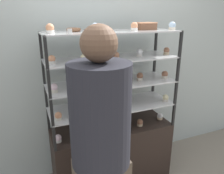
{
  "coord_description": "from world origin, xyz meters",
  "views": [
    {
      "loc": [
        -0.8,
        -1.93,
        1.83
      ],
      "look_at": [
        0.0,
        0.0,
        1.12
      ],
      "focal_mm": 35.0,
      "sensor_mm": 36.0,
      "label": 1
    }
  ],
  "objects": [
    {
      "name": "price_tag_1",
      "position": [
        -0.4,
        -0.21,
        0.94
      ],
      "size": [
        0.04,
        0.0,
        0.04
      ],
      "color": "white",
      "rests_on": "display_riser_lower"
    },
    {
      "name": "cupcake_11",
      "position": [
        0.58,
        -0.08,
        1.21
      ],
      "size": [
        0.07,
        0.07,
        0.08
      ],
      "color": "beige",
      "rests_on": "display_riser_middle"
    },
    {
      "name": "display_riser_upper",
      "position": [
        0.0,
        0.0,
        1.41
      ],
      "size": [
        1.29,
        0.45,
        0.25
      ],
      "color": "black",
      "rests_on": "display_riser_middle"
    },
    {
      "name": "display_riser_middle",
      "position": [
        0.0,
        0.0,
        1.16
      ],
      "size": [
        1.29,
        0.45,
        0.25
      ],
      "color": "black",
      "rests_on": "display_riser_lower"
    },
    {
      "name": "layer_cake_centerpiece",
      "position": [
        0.04,
        0.01,
        1.24
      ],
      "size": [
        0.16,
        0.16,
        0.13
      ],
      "color": "beige",
      "rests_on": "display_riser_middle"
    },
    {
      "name": "cupcake_20",
      "position": [
        0.58,
        -0.12,
        1.71
      ],
      "size": [
        0.07,
        0.07,
        0.08
      ],
      "color": "beige",
      "rests_on": "display_riser_top"
    },
    {
      "name": "cupcake_18",
      "position": [
        -0.19,
        -0.08,
        1.71
      ],
      "size": [
        0.07,
        0.07,
        0.08
      ],
      "color": "beige",
      "rests_on": "display_riser_top"
    },
    {
      "name": "display_riser_lower",
      "position": [
        0.0,
        0.0,
        0.91
      ],
      "size": [
        1.29,
        0.45,
        0.25
      ],
      "color": "black",
      "rests_on": "display_base"
    },
    {
      "name": "display_base",
      "position": [
        0.0,
        0.0,
        0.34
      ],
      "size": [
        1.29,
        0.45,
        0.67
      ],
      "color": "black",
      "rests_on": "ground_plane"
    },
    {
      "name": "sheet_cake_frosted",
      "position": [
        0.37,
        0.04,
        1.71
      ],
      "size": [
        0.19,
        0.16,
        0.07
      ],
      "color": "brown",
      "rests_on": "display_riser_top"
    },
    {
      "name": "cupcake_4",
      "position": [
        0.58,
        -0.05,
        0.71
      ],
      "size": [
        0.07,
        0.07,
        0.08
      ],
      "color": "#CCB28C",
      "rests_on": "display_base"
    },
    {
      "name": "price_tag_2",
      "position": [
        -0.09,
        -0.21,
        1.2
      ],
      "size": [
        0.04,
        0.0,
        0.04
      ],
      "color": "white",
      "rests_on": "display_riser_middle"
    },
    {
      "name": "donut_glazed",
      "position": [
        -0.35,
        0.07,
        1.69
      ],
      "size": [
        0.13,
        0.13,
        0.03
      ],
      "color": "brown",
      "rests_on": "display_riser_top"
    },
    {
      "name": "cupcake_8",
      "position": [
        -0.58,
        -0.08,
        1.21
      ],
      "size": [
        0.07,
        0.07,
        0.08
      ],
      "color": "beige",
      "rests_on": "display_riser_middle"
    },
    {
      "name": "cupcake_3",
      "position": [
        0.29,
        -0.09,
        0.71
      ],
      "size": [
        0.07,
        0.07,
        0.08
      ],
      "color": "#CCB28C",
      "rests_on": "display_base"
    },
    {
      "name": "cupcake_15",
      "position": [
        0.28,
        -0.04,
        1.46
      ],
      "size": [
        0.06,
        0.06,
        0.07
      ],
      "color": "white",
      "rests_on": "display_riser_upper"
    },
    {
      "name": "cupcake_5",
      "position": [
        -0.57,
        -0.12,
        0.96
      ],
      "size": [
        0.06,
        0.06,
        0.07
      ],
      "color": "beige",
      "rests_on": "display_riser_lower"
    },
    {
      "name": "price_tag_0",
      "position": [
        -0.25,
        -0.21,
        0.69
      ],
      "size": [
        0.04,
        0.0,
        0.04
      ],
      "color": "white",
      "rests_on": "display_base"
    },
    {
      "name": "customer_figure",
      "position": [
        -0.37,
        -0.69,
        0.95
      ],
      "size": [
        0.41,
        0.41,
        1.77
      ],
      "color": "brown",
      "rests_on": "ground_plane"
    },
    {
      "name": "cupcake_1",
      "position": [
        -0.28,
        -0.06,
        0.71
      ],
      "size": [
        0.07,
        0.07,
        0.08
      ],
      "color": "beige",
      "rests_on": "display_base"
    },
    {
      "name": "cupcake_17",
      "position": [
        -0.57,
        -0.09,
        1.71
      ],
      "size": [
        0.07,
        0.07,
        0.08
      ],
      "color": "white",
      "rests_on": "display_riser_top"
    },
    {
      "name": "price_tag_4",
      "position": [
        -0.44,
        -0.21,
        1.7
      ],
      "size": [
        0.04,
        0.0,
        0.04
      ],
      "color": "white",
      "rests_on": "display_riser_top"
    },
    {
      "name": "cupcake_6",
      "position": [
        0.01,
        -0.12,
        0.96
      ],
      "size": [
        0.06,
        0.06,
        0.07
      ],
      "color": "#CCB28C",
      "rests_on": "display_riser_lower"
    },
    {
      "name": "back_wall",
      "position": [
        0.0,
        0.37,
        1.3
      ],
      "size": [
        8.0,
        0.05,
        2.6
      ],
      "color": "#A8B2AD",
      "rests_on": "ground_plane"
    },
    {
      "name": "cupcake_12",
      "position": [
        -0.57,
        -0.07,
        1.46
      ],
      "size": [
        0.06,
        0.06,
        0.07
      ],
      "color": "white",
      "rests_on": "display_riser_upper"
    },
    {
      "name": "cupcake_2",
      "position": [
        0.01,
        -0.12,
        0.71
      ],
      "size": [
        0.07,
        0.07,
        0.08
      ],
      "color": "beige",
      "rests_on": "display_base"
    },
    {
      "name": "cupcake_13",
      "position": [
        -0.3,
        -0.1,
        1.46
      ],
      "size": [
        0.06,
        0.06,
        0.07
      ],
      "color": "#CCB28C",
      "rests_on": "display_riser_upper"
    },
    {
      "name": "cupcake_10",
      "position": [
        0.3,
        -0.04,
        1.21
      ],
      "size": [
        0.07,
        0.07,
        0.08
      ],
      "color": "beige",
      "rests_on": "display_riser_middle"
    },
    {
      "name": "cupcake_16",
      "position": [
        0.59,
        -0.06,
        1.46
      ],
      "size": [
        0.06,
        0.06,
        0.07
      ],
      "color": "#CCB28C",
      "rests_on": "display_riser_upper"
    },
    {
      "name": "cupcake_14",
      "position": [
        -0.01,
        -0.12,
        1.46
      ],
      "size": [
        0.06,
        0.06,
        0.07
      ],
      "color": "#CCB28C",
      "rests_on": "display_riser_upper"
    },
    {
      "name": "price_tag_3",
      "position": [
        -0.11,
        -0.21,
        1.45
      ],
      "size": [
        0.04,
        0.0,
        0.04
      ],
      "color": "white",
      "rests_on": "display_riser_upper"
    },
    {
      "name": "cupcake_19",
      "position": [
        0.19,
        -0.07,
        1.71
      ],
      "size": [
        0.07,
        0.07,
        0.08
      ],
      "color": "white",
      "rests_on": "display_riser_top"
    },
    {
      "name": "display_riser_top",
      "position": [
        0.0,
        0.0,
        1.66
      ],
      "size": [
        1.29,
        0.45,
        0.25
      ],
      "color": "black",
      "rests_on": "display_riser_upper"
    },
    {
      "name": "cupcake_0",
      "position": [
        -0.58,
        -0.08,
        0.71
      ],
      "size": [
        0.07,
        0.07,
        0.08
      ],
      "color": "white",
      "rests_on": "display_base"
    },
    {
      "name": "cupcake_9",
      "position": [
        -0.3,
        -0.08,
        1.21
      ],
      "size": [
        0.07,
        0.07,
        0.08
      ],
      "color": "white",
      "rests_on": "display_riser_middle"
    },
    {
      "name": "cupcake_7",
      "position": [
        0.58,
        -0.11,
        0.96
      ],
      "size": [
        0.06,
        0.06,
        0.07
      ],
      "color": "beige",
      "rests_on": "display_riser_lower"
    }
  ]
}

